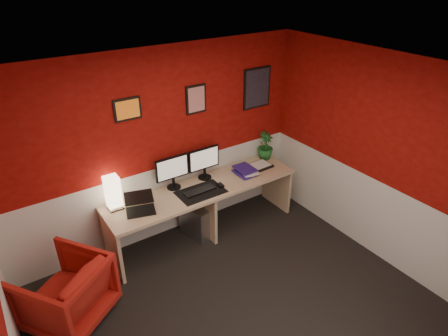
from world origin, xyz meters
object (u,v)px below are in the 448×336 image
laptop (140,204)px  monitor_right (204,159)px  shoji_lamp (113,194)px  armchair (65,292)px  potted_plant (265,146)px  zen_tray (259,166)px  desk (204,211)px  pc_tower (195,221)px  monitor_left (173,168)px

laptop → monitor_right: (1.04, 0.26, 0.18)m
shoji_lamp → monitor_right: (1.25, 0.02, 0.09)m
shoji_lamp → armchair: size_ratio=0.51×
potted_plant → armchair: size_ratio=0.52×
monitor_right → zen_tray: size_ratio=1.66×
monitor_right → armchair: monitor_right is taller
potted_plant → armchair: bearing=-168.6°
shoji_lamp → armchair: (-0.81, -0.61, -0.57)m
zen_tray → potted_plant: (0.24, 0.17, 0.19)m
zen_tray → potted_plant: potted_plant is taller
desk → shoji_lamp: (-1.11, 0.19, 0.56)m
desk → pc_tower: 0.19m
desk → zen_tray: 1.02m
armchair → zen_tray: bearing=154.3°
desk → zen_tray: bearing=1.9°
zen_tray → potted_plant: bearing=35.0°
laptop → potted_plant: 2.09m
desk → armchair: (-1.91, -0.43, -0.01)m
laptop → zen_tray: laptop is taller
armchair → monitor_right: bearing=162.2°
laptop → monitor_left: monitor_left is taller
zen_tray → armchair: size_ratio=0.45×
shoji_lamp → laptop: 0.34m
zen_tray → armchair: (-2.86, -0.46, -0.39)m
potted_plant → zen_tray: bearing=-145.0°
zen_tray → shoji_lamp: bearing=175.6°
shoji_lamp → potted_plant: (2.29, 0.01, 0.00)m
laptop → armchair: 1.19m
desk → laptop: 1.01m
zen_tray → laptop: bearing=-177.4°
monitor_left → pc_tower: (0.20, -0.17, -0.80)m
laptop → monitor_left: bearing=41.8°
desk → pc_tower: (-0.12, 0.04, -0.14)m
zen_tray → armchair: 2.92m
laptop → pc_tower: laptop is taller
desk → potted_plant: (1.18, 0.20, 0.57)m
monitor_right → pc_tower: 0.86m
monitor_left → potted_plant: bearing=-0.3°
shoji_lamp → pc_tower: size_ratio=0.89×
monitor_right → pc_tower: (-0.27, -0.17, -0.80)m
shoji_lamp → potted_plant: size_ratio=0.98×
shoji_lamp → zen_tray: 2.06m
shoji_lamp → monitor_left: 0.79m
laptop → pc_tower: (0.77, 0.09, -0.61)m
monitor_right → zen_tray: (0.79, -0.17, -0.28)m
potted_plant → monitor_left: bearing=179.7°
desk → monitor_left: monitor_left is taller
desk → laptop: laptop is taller
shoji_lamp → monitor_right: 1.26m
desk → pc_tower: bearing=163.1°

